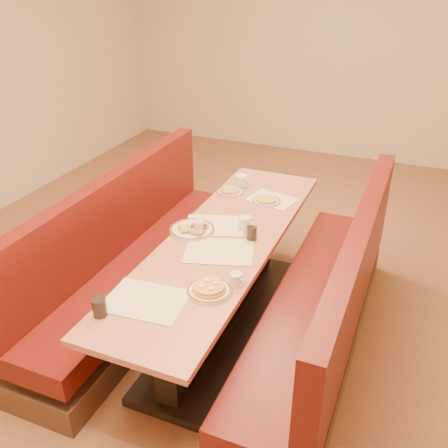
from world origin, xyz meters
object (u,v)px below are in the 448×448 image
at_px(soda_tumbler_mid, 252,234).
at_px(booth_right, 325,310).
at_px(diner_table, 223,284).
at_px(eggs_plate, 192,229).
at_px(soda_tumbler_near, 99,307).
at_px(pancake_plate, 209,289).
at_px(coffee_mug_a, 236,279).
at_px(coffee_mug_d, 241,181).
at_px(coffee_mug_b, 200,226).
at_px(coffee_mug_c, 245,223).
at_px(booth_left, 135,264).

bearing_deg(soda_tumbler_mid, booth_right, -5.67).
height_order(diner_table, eggs_plate, eggs_plate).
relative_size(diner_table, soda_tumbler_near, 24.11).
bearing_deg(diner_table, soda_tumbler_near, -105.50).
distance_m(diner_table, eggs_plate, 0.46).
bearing_deg(pancake_plate, coffee_mug_a, 46.17).
bearing_deg(coffee_mug_d, coffee_mug_b, -75.73).
xyz_separation_m(booth_right, coffee_mug_c, (-0.64, 0.18, 0.44)).
xyz_separation_m(coffee_mug_a, coffee_mug_b, (-0.47, 0.51, -0.00)).
bearing_deg(diner_table, booth_right, 0.00).
bearing_deg(booth_right, soda_tumbler_mid, 174.33).
relative_size(coffee_mug_b, coffee_mug_d, 0.72).
distance_m(coffee_mug_a, coffee_mug_c, 0.68).
relative_size(eggs_plate, soda_tumbler_mid, 3.29).
bearing_deg(booth_right, pancake_plate, -133.42).
xyz_separation_m(booth_left, eggs_plate, (0.50, 0.00, 0.41)).
bearing_deg(soda_tumbler_mid, coffee_mug_b, -176.80).
xyz_separation_m(coffee_mug_b, soda_tumbler_mid, (0.37, 0.02, 0.01)).
distance_m(coffee_mug_a, coffee_mug_d, 1.41).
xyz_separation_m(coffee_mug_a, soda_tumbler_mid, (-0.10, 0.53, 0.01)).
bearing_deg(soda_tumbler_mid, booth_left, -176.61).
xyz_separation_m(pancake_plate, soda_tumbler_near, (-0.45, -0.41, 0.03)).
relative_size(booth_right, soda_tumbler_mid, 26.32).
distance_m(pancake_plate, coffee_mug_b, 0.72).
relative_size(coffee_mug_b, coffee_mug_c, 0.81).
relative_size(booth_right, pancake_plate, 9.70).
distance_m(eggs_plate, coffee_mug_b, 0.06).
relative_size(diner_table, booth_left, 1.00).
bearing_deg(coffee_mug_b, booth_right, -26.30).
bearing_deg(coffee_mug_c, soda_tumbler_near, -84.36).
relative_size(diner_table, coffee_mug_c, 20.57).
bearing_deg(coffee_mug_c, coffee_mug_a, -50.76).
xyz_separation_m(coffee_mug_a, soda_tumbler_near, (-0.56, -0.53, 0.01)).
relative_size(coffee_mug_a, coffee_mug_d, 0.73).
bearing_deg(diner_table, pancake_plate, -74.46).
height_order(booth_left, coffee_mug_a, booth_left).
distance_m(booth_left, eggs_plate, 0.64).
relative_size(booth_left, soda_tumbler_near, 24.11).
bearing_deg(soda_tumbler_mid, diner_table, -163.57).
xyz_separation_m(eggs_plate, soda_tumbler_near, (-0.04, -1.01, 0.03)).
relative_size(booth_right, coffee_mug_c, 20.57).
relative_size(pancake_plate, soda_tumbler_mid, 2.71).
xyz_separation_m(booth_left, pancake_plate, (0.90, -0.60, 0.41)).
height_order(pancake_plate, soda_tumbler_mid, soda_tumbler_mid).
bearing_deg(coffee_mug_c, diner_table, -95.09).
bearing_deg(coffee_mug_b, soda_tumbler_mid, -21.02).
bearing_deg(soda_tumbler_near, coffee_mug_b, 85.01).
relative_size(diner_table, coffee_mug_a, 25.26).
distance_m(coffee_mug_c, soda_tumbler_near, 1.24).
xyz_separation_m(diner_table, pancake_plate, (0.17, -0.60, 0.40)).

